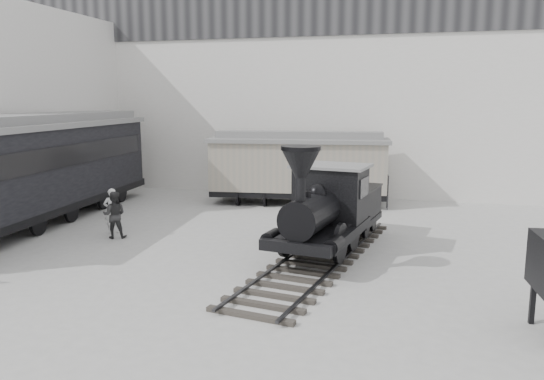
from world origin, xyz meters
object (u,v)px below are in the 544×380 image
(locomotive, at_px, (327,214))
(boxcar, at_px, (298,166))
(passenger_coach, at_px, (33,169))
(visitor_a, at_px, (112,211))
(visitor_b, at_px, (114,215))

(locomotive, distance_m, boxcar, 8.38)
(boxcar, height_order, passenger_coach, passenger_coach)
(visitor_a, height_order, visitor_b, visitor_b)
(locomotive, bearing_deg, visitor_b, -171.11)
(boxcar, bearing_deg, visitor_b, -129.08)
(boxcar, relative_size, passenger_coach, 0.57)
(locomotive, distance_m, visitor_a, 8.17)
(visitor_a, bearing_deg, locomotive, 143.80)
(locomotive, height_order, boxcar, locomotive)
(boxcar, relative_size, visitor_b, 5.11)
(passenger_coach, distance_m, visitor_b, 4.56)
(visitor_b, bearing_deg, locomotive, 160.63)
(visitor_b, bearing_deg, boxcar, -141.64)
(visitor_a, distance_m, visitor_b, 0.77)
(locomotive, relative_size, visitor_a, 6.14)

